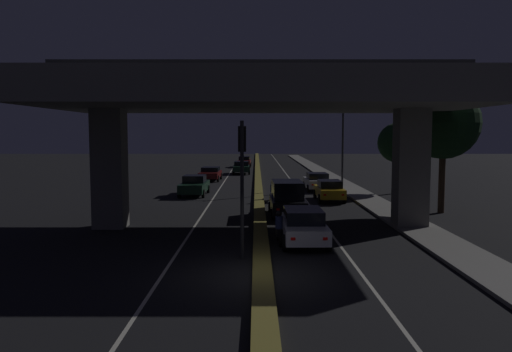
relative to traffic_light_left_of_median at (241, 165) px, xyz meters
name	(u,v)px	position (x,y,z in m)	size (l,w,h in m)	color
ground_plane	(261,276)	(0.73, -2.36, -3.53)	(200.00, 200.00, 0.00)	black
lane_line_left_inner	(224,179)	(-2.61, 32.64, -3.52)	(0.12, 126.00, 0.00)	beige
lane_line_right_inner	(289,179)	(4.06, 32.64, -3.52)	(0.12, 126.00, 0.00)	beige
median_divider	(257,178)	(0.73, 32.64, -3.42)	(0.65, 126.00, 0.21)	olive
sidewalk_right	(343,186)	(8.45, 25.64, -3.46)	(2.16, 126.00, 0.14)	gray
elevated_overpass	(259,98)	(0.73, 6.26, 2.92)	(20.87, 10.96, 8.30)	slate
traffic_light_left_of_median	(241,165)	(0.00, 0.00, 0.00)	(0.30, 0.49, 5.18)	black
street_lamp	(337,128)	(7.54, 24.11, 1.66)	(2.78, 0.32, 8.77)	#2D2D30
car_white_lead	(301,225)	(2.53, 2.63, -2.73)	(1.96, 4.83, 1.51)	silver
car_black_second	(286,198)	(2.31, 9.90, -2.49)	(2.11, 4.26, 1.99)	black
car_taxi_yellow_third	(328,190)	(5.65, 16.17, -2.77)	(1.87, 4.18, 1.47)	gold
car_white_fourth	(315,181)	(5.57, 22.63, -2.76)	(2.07, 4.29, 1.47)	silver
car_dark_green_lead_oncoming	(193,185)	(-4.20, 19.42, -2.76)	(2.07, 4.72, 1.53)	black
car_dark_red_second_oncoming	(209,173)	(-4.07, 31.38, -2.80)	(2.16, 4.65, 1.35)	#591414
car_dark_green_third_oncoming	(240,167)	(-1.20, 39.74, -2.76)	(2.08, 4.15, 1.46)	black
car_dark_red_fourth_oncoming	(243,161)	(-1.13, 51.77, -2.74)	(1.98, 4.42, 1.50)	#591414
motorcycle_black_filtering_near	(278,230)	(1.50, 2.52, -2.91)	(0.33, 1.80, 1.43)	black
motorcycle_red_filtering_mid	(273,204)	(1.59, 10.19, -2.90)	(0.34, 2.02, 1.48)	black
motorcycle_blue_filtering_far	(271,193)	(1.66, 15.84, -2.92)	(0.34, 1.95, 1.43)	black
pedestrian_on_sidewalk	(406,204)	(8.58, 7.80, -2.57)	(0.39, 0.39, 1.65)	#2D261E
roadside_tree_kerbside_near	(442,124)	(11.52, 10.87, 1.76)	(4.21, 4.21, 7.42)	#38281C
roadside_tree_kerbside_mid	(396,143)	(11.59, 20.51, 0.44)	(3.11, 3.11, 5.56)	#2D2116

